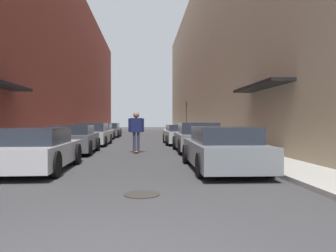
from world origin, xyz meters
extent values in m
plane|color=#38383A|center=(0.00, 23.00, 0.00)|extent=(126.48, 126.48, 0.00)
cube|color=#A3A099|center=(-4.76, 28.75, 0.06)|extent=(1.80, 57.49, 0.12)
cube|color=#A3A099|center=(4.76, 28.75, 0.06)|extent=(1.80, 57.49, 0.12)
cube|color=brown|center=(-7.66, 28.75, 7.12)|extent=(4.00, 57.49, 14.24)
cube|color=tan|center=(7.66, 28.75, 7.77)|extent=(4.00, 57.49, 15.53)
cube|color=black|center=(5.26, 10.06, 2.90)|extent=(1.00, 4.80, 0.12)
cube|color=#B7B7BC|center=(-2.70, 6.56, 0.49)|extent=(1.85, 4.35, 0.60)
cube|color=#232833|center=(-2.70, 6.35, 1.03)|extent=(1.61, 2.27, 0.46)
cylinder|color=black|center=(-3.58, 7.91, 0.35)|extent=(0.18, 0.69, 0.69)
cylinder|color=black|center=(-1.82, 7.91, 0.35)|extent=(0.18, 0.69, 0.69)
cylinder|color=black|center=(-1.82, 5.22, 0.35)|extent=(0.18, 0.69, 0.69)
cube|color=#515459|center=(-2.72, 11.79, 0.53)|extent=(1.87, 4.04, 0.70)
cube|color=#232833|center=(-2.72, 11.59, 1.08)|extent=(1.61, 2.12, 0.40)
cylinder|color=black|center=(-3.58, 13.02, 0.33)|extent=(0.18, 0.65, 0.65)
cylinder|color=black|center=(-1.86, 13.02, 0.33)|extent=(0.18, 0.65, 0.65)
cylinder|color=black|center=(-3.58, 10.55, 0.33)|extent=(0.18, 0.65, 0.65)
cylinder|color=black|center=(-1.86, 10.55, 0.33)|extent=(0.18, 0.65, 0.65)
cube|color=#B7B7BC|center=(-2.69, 17.07, 0.51)|extent=(1.86, 4.43, 0.68)
cube|color=#232833|center=(-2.69, 16.85, 1.11)|extent=(1.62, 2.31, 0.50)
cylinder|color=black|center=(-3.58, 18.44, 0.31)|extent=(0.18, 0.62, 0.62)
cylinder|color=black|center=(-1.80, 18.44, 0.31)|extent=(0.18, 0.62, 0.62)
cylinder|color=black|center=(-3.58, 15.70, 0.31)|extent=(0.18, 0.62, 0.62)
cylinder|color=black|center=(-1.80, 15.70, 0.31)|extent=(0.18, 0.62, 0.62)
cube|color=#B7B7BC|center=(-2.92, 22.32, 0.49)|extent=(1.79, 4.45, 0.62)
cube|color=#232833|center=(-2.92, 22.10, 1.05)|extent=(1.56, 2.32, 0.49)
cylinder|color=black|center=(-3.77, 23.70, 0.33)|extent=(0.18, 0.66, 0.66)
cylinder|color=black|center=(-2.06, 23.70, 0.33)|extent=(0.18, 0.66, 0.66)
cylinder|color=black|center=(-3.77, 20.95, 0.33)|extent=(0.18, 0.66, 0.66)
cylinder|color=black|center=(-2.06, 20.95, 0.33)|extent=(0.18, 0.66, 0.66)
cube|color=#515459|center=(-2.76, 27.62, 0.51)|extent=(1.86, 4.23, 0.64)
cube|color=#232833|center=(-2.76, 27.41, 1.07)|extent=(1.61, 2.22, 0.49)
cylinder|color=black|center=(-3.63, 28.91, 0.34)|extent=(0.18, 0.68, 0.68)
cylinder|color=black|center=(-1.89, 28.91, 0.34)|extent=(0.18, 0.68, 0.68)
cylinder|color=black|center=(-3.63, 26.32, 0.34)|extent=(0.18, 0.68, 0.68)
cylinder|color=black|center=(-1.89, 26.32, 0.34)|extent=(0.18, 0.68, 0.68)
cube|color=gray|center=(2.75, 6.38, 0.50)|extent=(1.95, 4.71, 0.65)
cube|color=#232833|center=(2.75, 6.15, 1.05)|extent=(1.68, 2.46, 0.46)
cylinder|color=black|center=(1.85, 7.83, 0.32)|extent=(0.18, 0.65, 0.65)
cylinder|color=black|center=(3.66, 7.83, 0.32)|extent=(0.18, 0.65, 0.65)
cylinder|color=black|center=(1.85, 4.94, 0.32)|extent=(0.18, 0.65, 0.65)
cylinder|color=black|center=(3.66, 4.94, 0.32)|extent=(0.18, 0.65, 0.65)
cube|color=gray|center=(2.93, 12.15, 0.53)|extent=(2.01, 4.35, 0.68)
cube|color=#232833|center=(2.93, 11.93, 1.13)|extent=(1.73, 2.28, 0.52)
cylinder|color=black|center=(1.99, 13.48, 0.35)|extent=(0.18, 0.70, 0.70)
cylinder|color=black|center=(3.86, 13.48, 0.35)|extent=(0.18, 0.70, 0.70)
cylinder|color=black|center=(1.99, 10.81, 0.35)|extent=(0.18, 0.70, 0.70)
cylinder|color=black|center=(3.86, 10.81, 0.35)|extent=(0.18, 0.70, 0.70)
cube|color=#B7B7BC|center=(2.74, 17.60, 0.51)|extent=(2.03, 4.66, 0.67)
cube|color=#232833|center=(2.74, 17.37, 1.04)|extent=(1.75, 2.44, 0.40)
cylinder|color=black|center=(1.80, 19.03, 0.31)|extent=(0.18, 0.62, 0.62)
cylinder|color=black|center=(3.68, 19.03, 0.31)|extent=(0.18, 0.62, 0.62)
cylinder|color=black|center=(1.80, 16.17, 0.31)|extent=(0.18, 0.62, 0.62)
cylinder|color=black|center=(3.68, 16.17, 0.31)|extent=(0.18, 0.62, 0.62)
cube|color=brown|center=(0.06, 11.88, 0.07)|extent=(0.20, 0.78, 0.02)
cylinder|color=beige|center=(-0.02, 12.13, 0.03)|extent=(0.03, 0.06, 0.06)
cylinder|color=beige|center=(0.13, 12.13, 0.03)|extent=(0.03, 0.06, 0.06)
cylinder|color=beige|center=(-0.02, 11.63, 0.03)|extent=(0.03, 0.06, 0.06)
cylinder|color=beige|center=(0.13, 11.63, 0.03)|extent=(0.03, 0.06, 0.06)
cylinder|color=#2D3351|center=(-0.03, 11.88, 0.51)|extent=(0.13, 0.13, 0.87)
cylinder|color=#2D3351|center=(0.15, 11.88, 0.51)|extent=(0.13, 0.13, 0.87)
cube|color=#191E4C|center=(0.06, 11.88, 1.27)|extent=(0.52, 0.23, 0.66)
sphere|color=#8C664C|center=(0.06, 11.88, 1.74)|extent=(0.28, 0.28, 0.28)
cylinder|color=#191E4C|center=(-0.25, 11.88, 1.27)|extent=(0.10, 0.10, 0.63)
cylinder|color=#191E4C|center=(0.37, 11.88, 1.27)|extent=(0.10, 0.10, 0.63)
cylinder|color=#332D28|center=(0.38, 3.14, 0.01)|extent=(0.70, 0.70, 0.02)
cylinder|color=#2D2D2D|center=(4.64, 29.19, 1.80)|extent=(0.10, 0.10, 3.36)
cube|color=#332D0F|center=(4.64, 29.19, 3.26)|extent=(0.16, 0.16, 0.45)
sphere|color=red|center=(4.64, 29.11, 3.37)|extent=(0.11, 0.11, 0.11)
camera|label=1|loc=(0.43, -3.24, 1.43)|focal=35.00mm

